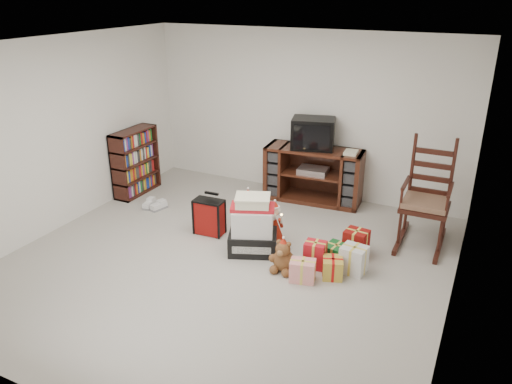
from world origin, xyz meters
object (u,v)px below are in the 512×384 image
mrs_claus_figurine (248,213)px  gift_cluster (333,258)px  santa_figurine (275,226)px  rocking_chair (425,207)px  crt_television (313,133)px  tv_stand (313,175)px  gift_pile (253,228)px  bookshelf (136,163)px  red_suitcase (209,217)px  teddy_bear (284,258)px  sneaker_pair (154,205)px

mrs_claus_figurine → gift_cluster: (1.36, -0.51, -0.09)m
santa_figurine → mrs_claus_figurine: 0.52m
rocking_chair → santa_figurine: (-1.71, -0.82, -0.27)m
gift_cluster → crt_television: crt_television is taller
santa_figurine → tv_stand: bearing=90.8°
tv_stand → gift_pile: (-0.10, -1.85, -0.09)m
tv_stand → mrs_claus_figurine: size_ratio=2.57×
bookshelf → rocking_chair: bearing=3.7°
red_suitcase → santa_figurine: 0.88m
mrs_claus_figurine → red_suitcase: bearing=-134.3°
santa_figurine → teddy_bear: bearing=-57.8°
red_suitcase → gift_cluster: 1.75m
red_suitcase → gift_cluster: bearing=-6.8°
mrs_claus_figurine → gift_cluster: size_ratio=0.56×
mrs_claus_figurine → crt_television: (0.42, 1.29, 0.83)m
bookshelf → teddy_bear: bookshelf is taller
bookshelf → crt_television: crt_television is taller
bookshelf → teddy_bear: bearing=-21.1°
santa_figurine → gift_cluster: santa_figurine is taller
tv_stand → mrs_claus_figurine: tv_stand is taller
santa_figurine → mrs_claus_figurine: (-0.48, 0.19, 0.00)m
red_suitcase → santa_figurine: red_suitcase is taller
gift_cluster → rocking_chair: bearing=54.1°
bookshelf → gift_cluster: 3.64m
rocking_chair → gift_cluster: size_ratio=1.36×
tv_stand → crt_television: bearing=163.2°
santa_figurine → gift_cluster: (0.88, -0.31, -0.09)m
crt_television → santa_figurine: bearing=-102.6°
tv_stand → bookshelf: bearing=-164.8°
santa_figurine → rocking_chair: bearing=25.7°
gift_pile → mrs_claus_figurine: bearing=99.5°
sneaker_pair → gift_cluster: gift_cluster is taller
gift_cluster → crt_television: (-0.95, 1.80, 0.93)m
gift_pile → gift_cluster: gift_pile is taller
rocking_chair → mrs_claus_figurine: size_ratio=2.46×
tv_stand → gift_pile: 1.86m
tv_stand → bookshelf: bookshelf is taller
teddy_bear → gift_pile: bearing=154.6°
teddy_bear → santa_figurine: 0.74m
bookshelf → gift_cluster: size_ratio=0.99×
tv_stand → crt_television: (-0.04, 0.01, 0.64)m
red_suitcase → gift_cluster: size_ratio=0.55×
mrs_claus_figurine → gift_cluster: bearing=-20.4°
crt_television → tv_stand: bearing=-27.2°
mrs_claus_figurine → gift_pile: bearing=-58.2°
bookshelf → teddy_bear: size_ratio=2.68×
bookshelf → tv_stand: bearing=19.7°
bookshelf → mrs_claus_figurine: bookshelf is taller
rocking_chair → santa_figurine: size_ratio=2.51×
bookshelf → red_suitcase: 1.94m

